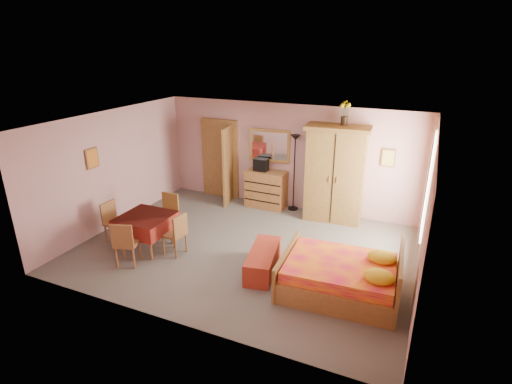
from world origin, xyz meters
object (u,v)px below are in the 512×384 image
at_px(bench, 263,260).
at_px(chair_north, 166,215).
at_px(stereo, 261,165).
at_px(floor_lamp, 294,173).
at_px(wall_mirror, 270,146).
at_px(sunflower_vase, 345,113).
at_px(bed, 340,268).
at_px(chair_south, 127,242).
at_px(dining_table, 147,232).
at_px(chair_west, 116,223).
at_px(wardrobe, 335,174).
at_px(chest_of_drawers, 266,189).
at_px(chair_east, 174,234).

bearing_deg(bench, chair_north, 168.00).
distance_m(stereo, floor_lamp, 0.86).
bearing_deg(wall_mirror, floor_lamp, -12.71).
bearing_deg(chair_north, sunflower_vase, -143.10).
bearing_deg(stereo, wall_mirror, 55.40).
distance_m(bed, chair_south, 3.92).
bearing_deg(chair_north, chair_south, 93.58).
relative_size(bed, dining_table, 1.98).
xyz_separation_m(sunflower_vase, chair_west, (-3.96, -3.07, -2.07)).
xyz_separation_m(bench, dining_table, (-2.49, -0.15, 0.15)).
height_order(wall_mirror, bed, wall_mirror).
xyz_separation_m(bed, chair_north, (-3.92, 0.60, 0.00)).
distance_m(chair_north, chair_west, 1.03).
bearing_deg(sunflower_vase, floor_lamp, 176.08).
distance_m(wardrobe, dining_table, 4.35).
relative_size(wardrobe, dining_table, 2.29).
bearing_deg(chair_west, chair_south, 55.28).
distance_m(sunflower_vase, bed, 3.68).
bearing_deg(chair_south, chair_west, 123.42).
distance_m(chest_of_drawers, stereo, 0.64).
xyz_separation_m(wall_mirror, sunflower_vase, (1.83, -0.17, 0.96)).
distance_m(stereo, wardrobe, 1.88).
height_order(floor_lamp, dining_table, floor_lamp).
bearing_deg(chair_west, wardrobe, 129.92).
bearing_deg(chair_north, floor_lamp, -129.80).
bearing_deg(chair_south, chair_north, 73.58).
distance_m(sunflower_vase, chair_north, 4.48).
bearing_deg(bench, sunflower_vase, 76.39).
bearing_deg(chair_south, dining_table, 75.70).
xyz_separation_m(stereo, floor_lamp, (0.83, 0.11, -0.15)).
relative_size(stereo, chair_east, 0.39).
xyz_separation_m(sunflower_vase, chair_north, (-3.20, -2.36, -2.06)).
relative_size(chest_of_drawers, bench, 0.80).
relative_size(bed, chair_east, 2.26).
bearing_deg(dining_table, wardrobe, 43.62).
height_order(sunflower_vase, bench, sunflower_vase).
xyz_separation_m(chair_north, chair_west, (-0.75, -0.71, -0.02)).
xyz_separation_m(chair_north, chair_east, (0.64, -0.64, -0.02)).
xyz_separation_m(bed, bench, (-1.42, 0.07, -0.24)).
bearing_deg(wardrobe, sunflower_vase, 41.93).
relative_size(bed, chair_west, 2.23).
distance_m(chair_south, chair_north, 1.33).
distance_m(wall_mirror, bench, 3.53).
distance_m(wall_mirror, chair_east, 3.44).
height_order(wall_mirror, floor_lamp, wall_mirror).
bearing_deg(chair_south, sunflower_vase, 30.19).
relative_size(stereo, bed, 0.17).
height_order(chair_west, chair_east, chair_west).
relative_size(stereo, floor_lamp, 0.17).
bearing_deg(chair_south, chest_of_drawers, 50.83).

